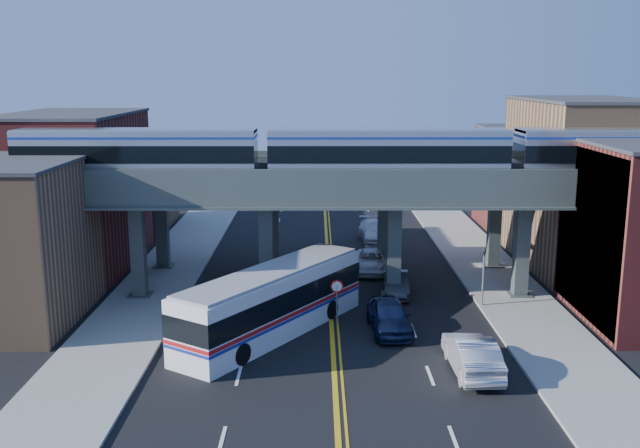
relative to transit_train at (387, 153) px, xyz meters
The scene contains 20 objects.
ground 12.66m from the transit_train, 113.50° to the right, with size 120.00×120.00×0.00m, color black.
sidewalk_west 17.64m from the transit_train, behind, with size 5.00×70.00×0.16m, color gray.
sidewalk_east 12.29m from the transit_train, 14.00° to the left, with size 5.00×70.00×0.16m, color gray.
building_west_a 22.82m from the transit_train, 169.69° to the right, with size 8.00×10.00×9.00m, color #886546.
building_west_b 23.68m from the transit_train, 160.00° to the left, with size 8.00×14.00×11.00m, color maroon.
building_west_c 30.84m from the transit_train, 136.30° to the left, with size 8.00×10.00×8.00m, color #886546.
building_east_b 17.31m from the transit_train, 28.04° to the left, with size 8.00×14.00×12.00m, color #886546.
building_east_c 26.24m from the transit_train, 54.42° to the left, with size 8.00×10.00×9.00m, color maroon.
mural_panel 12.58m from the transit_train, 19.86° to the right, with size 0.10×9.50×9.50m, color teal.
elevated_viaduct_near 4.40m from the transit_train, behind, with size 52.00×3.60×7.40m.
elevated_viaduct_far 8.27m from the transit_train, 116.43° to the left, with size 52.00×3.60×7.40m.
transit_train is the anchor object (origin of this frame).
stop_sign 9.49m from the transit_train, 122.45° to the right, with size 0.76×0.09×2.63m.
traffic_signal 9.16m from the transit_train, 19.27° to the right, with size 0.15×0.18×4.10m.
transit_bus 11.85m from the transit_train, 136.43° to the right, with size 9.94×12.77×3.45m.
car_lane_a 10.28m from the transit_train, 93.15° to the right, with size 2.09×5.19×1.77m, color black.
car_lane_b 8.50m from the transit_train, 34.70° to the left, with size 1.54×4.41×1.45m, color #2D2D2F.
car_lane_c 10.44m from the transit_train, 93.28° to the left, with size 2.45×5.32×1.48m, color silver.
car_lane_d 17.35m from the transit_train, 87.58° to the left, with size 2.48×6.11×1.77m, color silver.
car_parked_curb 14.56m from the transit_train, 75.27° to the right, with size 1.89×5.43×1.79m, color #AAAAAE.
Camera 1 is at (-0.81, -35.23, 13.88)m, focal length 40.00 mm.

